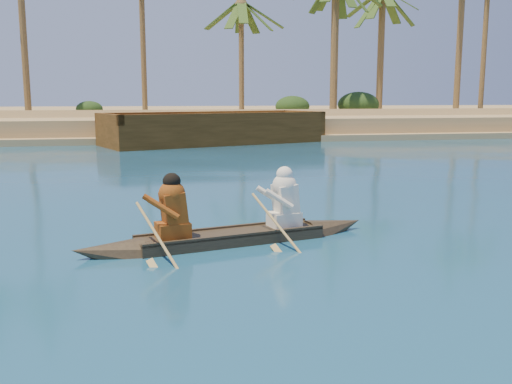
{
  "coord_description": "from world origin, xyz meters",
  "views": [
    {
      "loc": [
        -6.94,
        -10.05,
        2.61
      ],
      "look_at": [
        -4.72,
        0.85,
        0.75
      ],
      "focal_mm": 40.0,
      "sensor_mm": 36.0,
      "label": 1
    }
  ],
  "objects": [
    {
      "name": "canoe",
      "position": [
        -5.39,
        -0.15,
        0.3
      ],
      "size": [
        5.58,
        1.97,
        1.53
      ],
      "rotation": [
        0.0,
        0.0,
        0.23
      ],
      "color": "#3E3122",
      "rests_on": "ground"
    },
    {
      "name": "barge_mid",
      "position": [
        -2.76,
        22.0,
        0.72
      ],
      "size": [
        13.05,
        7.98,
        2.06
      ],
      "rotation": [
        0.0,
        0.0,
        0.34
      ],
      "color": "brown",
      "rests_on": "ground"
    },
    {
      "name": "shrub_cluster",
      "position": [
        0.0,
        31.5,
        1.2
      ],
      "size": [
        100.0,
        6.0,
        2.4
      ],
      "primitive_type": null,
      "color": "#243714",
      "rests_on": "ground"
    },
    {
      "name": "palm_grove",
      "position": [
        0.0,
        35.0,
        8.0
      ],
      "size": [
        110.0,
        14.0,
        16.0
      ],
      "primitive_type": null,
      "color": "#334D1B",
      "rests_on": "ground"
    },
    {
      "name": "ground",
      "position": [
        0.0,
        0.0,
        0.0
      ],
      "size": [
        160.0,
        160.0,
        0.0
      ],
      "primitive_type": "plane",
      "color": "navy",
      "rests_on": "ground"
    },
    {
      "name": "sandy_embankment",
      "position": [
        0.0,
        46.89,
        0.53
      ],
      "size": [
        150.0,
        51.0,
        1.5
      ],
      "color": "tan",
      "rests_on": "ground"
    }
  ]
}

